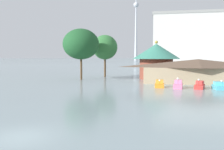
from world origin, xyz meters
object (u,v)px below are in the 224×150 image
(green_roof_pavilion, at_px, (156,58))
(distant_broadcast_tower, at_px, (136,14))
(pedal_boat_orange, at_px, (160,84))
(pedal_boat_pink, at_px, (178,85))
(pedal_boat_red, at_px, (200,86))
(pedal_boat_cyan, at_px, (219,86))
(shoreline_tree_tall_left, at_px, (81,44))
(shoreline_tree_mid, at_px, (105,47))
(background_building_block, at_px, (200,42))
(boathouse, at_px, (198,71))

(green_roof_pavilion, height_order, distant_broadcast_tower, distant_broadcast_tower)
(pedal_boat_orange, height_order, pedal_boat_pink, pedal_boat_pink)
(pedal_boat_red, xyz_separation_m, pedal_boat_cyan, (2.85, -0.04, -0.04))
(pedal_boat_orange, height_order, distant_broadcast_tower, distant_broadcast_tower)
(pedal_boat_orange, distance_m, pedal_boat_red, 6.21)
(pedal_boat_orange, height_order, shoreline_tree_tall_left, shoreline_tree_tall_left)
(pedal_boat_cyan, xyz_separation_m, shoreline_tree_tall_left, (-25.79, 10.87, 7.28))
(pedal_boat_red, relative_size, pedal_boat_cyan, 0.95)
(pedal_boat_pink, height_order, green_roof_pavilion, green_roof_pavilion)
(pedal_boat_red, relative_size, distant_broadcast_tower, 0.02)
(shoreline_tree_tall_left, relative_size, shoreline_tree_mid, 1.07)
(pedal_boat_cyan, relative_size, shoreline_tree_mid, 0.29)
(shoreline_tree_mid, bearing_deg, green_roof_pavilion, -13.77)
(shoreline_tree_mid, xyz_separation_m, background_building_block, (28.49, 39.11, 3.45))
(boathouse, distance_m, shoreline_tree_tall_left, 24.58)
(pedal_boat_cyan, relative_size, distant_broadcast_tower, 0.02)
(boathouse, xyz_separation_m, shoreline_tree_mid, (-20.23, 11.29, 4.93))
(pedal_boat_orange, bearing_deg, shoreline_tree_tall_left, -120.28)
(boathouse, xyz_separation_m, distant_broadcast_tower, (-39.34, 308.15, 65.04))
(background_building_block, bearing_deg, shoreline_tree_mid, -126.08)
(pedal_boat_cyan, bearing_deg, boathouse, -168.25)
(pedal_boat_red, bearing_deg, pedal_boat_orange, -78.24)
(pedal_boat_cyan, bearing_deg, shoreline_tree_mid, -133.40)
(shoreline_tree_mid, xyz_separation_m, distant_broadcast_tower, (-19.10, 296.86, 60.11))
(pedal_boat_pink, distance_m, pedal_boat_cyan, 6.14)
(distant_broadcast_tower, bearing_deg, pedal_boat_orange, -84.15)
(pedal_boat_pink, relative_size, green_roof_pavilion, 0.27)
(shoreline_tree_tall_left, height_order, background_building_block, background_building_block)
(pedal_boat_pink, relative_size, pedal_boat_red, 1.01)
(green_roof_pavilion, bearing_deg, background_building_block, 69.23)
(pedal_boat_cyan, bearing_deg, background_building_block, 170.82)
(boathouse, relative_size, background_building_block, 0.60)
(shoreline_tree_mid, distance_m, background_building_block, 48.51)
(pedal_boat_pink, height_order, shoreline_tree_tall_left, shoreline_tree_tall_left)
(shoreline_tree_mid, bearing_deg, distant_broadcast_tower, 93.68)
(pedal_boat_cyan, distance_m, green_roof_pavilion, 19.08)
(distant_broadcast_tower, bearing_deg, boathouse, -82.73)
(pedal_boat_orange, distance_m, shoreline_tree_tall_left, 20.93)
(pedal_boat_cyan, xyz_separation_m, green_roof_pavilion, (-9.75, 15.85, 4.22))
(pedal_boat_cyan, relative_size, green_roof_pavilion, 0.28)
(pedal_boat_cyan, distance_m, boathouse, 8.12)
(green_roof_pavilion, bearing_deg, pedal_boat_pink, -77.16)
(background_building_block, height_order, distant_broadcast_tower, distant_broadcast_tower)
(pedal_boat_red, xyz_separation_m, green_roof_pavilion, (-6.90, 15.81, 4.18))
(green_roof_pavilion, bearing_deg, pedal_boat_orange, -87.31)
(green_roof_pavilion, relative_size, background_building_block, 0.30)
(pedal_boat_cyan, xyz_separation_m, distant_broadcast_tower, (-41.35, 315.77, 66.99))
(pedal_boat_orange, bearing_deg, distant_broadcast_tower, -172.98)
(pedal_boat_pink, relative_size, boathouse, 0.13)
(boathouse, xyz_separation_m, shoreline_tree_tall_left, (-23.78, 3.24, 5.34))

